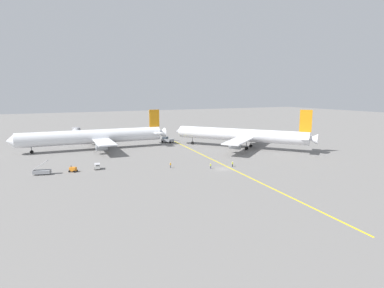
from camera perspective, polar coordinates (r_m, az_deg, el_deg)
name	(u,v)px	position (r m, az deg, el deg)	size (l,w,h in m)	color
ground_plane	(222,169)	(96.58, 5.37, -4.45)	(600.00, 600.00, 0.00)	slate
taxiway_stripe	(216,161)	(106.83, 4.31, -3.10)	(0.50, 120.00, 0.01)	yellow
airliner_at_gate_left	(94,137)	(133.78, -17.05, 1.24)	(60.62, 40.67, 15.32)	white
airliner_being_pushed	(242,135)	(132.24, 8.78, 1.56)	(42.29, 49.43, 16.21)	silver
pushback_tug	(167,140)	(146.11, -4.40, 0.74)	(6.67, 7.44, 2.93)	gray
gse_gpu_cart_small	(73,169)	(98.76, -20.37, -4.22)	(2.64, 2.53, 1.90)	orange
gse_stair_truck_yellow	(42,171)	(98.88, -25.10, -4.36)	(4.94, 3.27, 4.06)	gray
gse_baggage_cart_near_cluster	(97,166)	(99.71, -16.47, -3.85)	(1.98, 2.94, 1.71)	silver
ground_crew_wing_walker_right	(211,166)	(96.74, 3.33, -3.88)	(0.36, 0.36, 1.65)	#2D3351
ground_crew_marshaller_foreground	(171,165)	(97.65, -3.84, -3.73)	(0.36, 0.36, 1.72)	#4C4C51
ground_crew_ramp_agent_by_cones	(233,164)	(99.74, 7.21, -3.54)	(0.36, 0.36, 1.63)	black
jet_bridge	(76,132)	(157.29, -19.93, 1.95)	(5.78, 16.29, 6.09)	#B7B7BC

